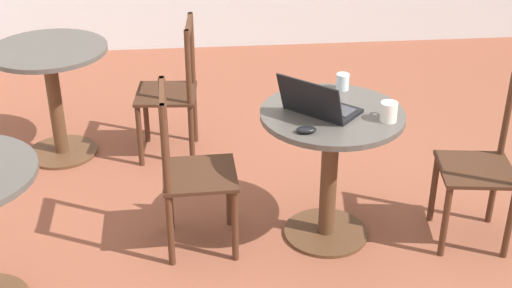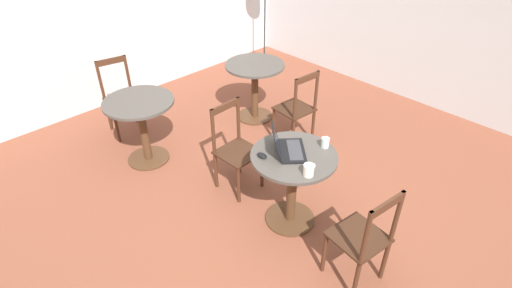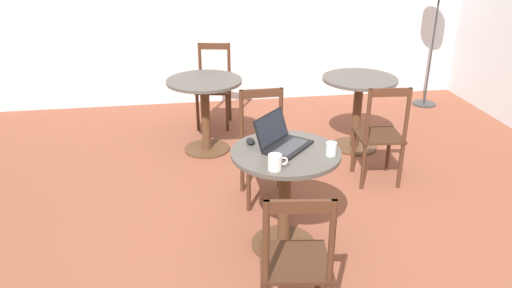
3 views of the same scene
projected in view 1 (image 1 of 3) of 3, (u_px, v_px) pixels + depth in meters
The scene contains 10 objects.
ground_plane at pixel (308, 249), 3.87m from camera, with size 16.00×16.00×0.00m, color brown.
cafe_table_near at pixel (330, 149), 3.74m from camera, with size 0.75×0.75×0.76m.
cafe_table_mid at pixel (52, 79), 4.57m from camera, with size 0.75×0.75×0.76m.
chair_near_back at pixel (191, 173), 3.71m from camera, with size 0.40×0.40×0.93m.
chair_near_front at pixel (485, 167), 3.75m from camera, with size 0.43×0.43×0.93m.
chair_mid_front at pixel (173, 92), 4.63m from camera, with size 0.41×0.41×0.93m.
laptop at pixel (319, 105), 3.61m from camera, with size 0.45×0.45×0.22m.
mouse at pixel (306, 130), 3.43m from camera, with size 0.06×0.10×0.03m.
mug at pixel (389, 111), 3.53m from camera, with size 0.13×0.09×0.10m.
drinking_glass at pixel (343, 82), 3.88m from camera, with size 0.07×0.07×0.09m.
Camera 1 is at (-3.10, 0.58, 2.32)m, focal length 50.00 mm.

